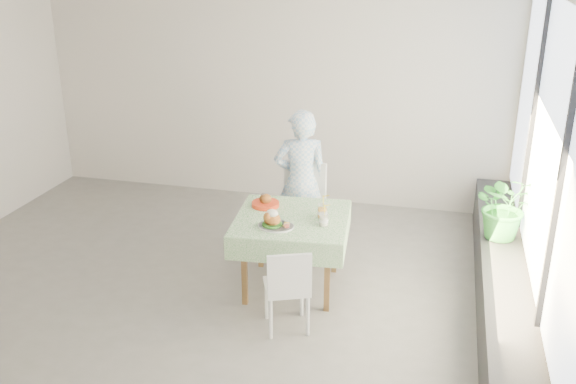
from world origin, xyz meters
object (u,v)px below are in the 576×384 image
(chair_far, at_px, (299,228))
(juice_cup_orange, at_px, (322,212))
(chair_near, at_px, (287,303))
(cafe_table, at_px, (292,244))
(potted_plant, at_px, (506,206))
(main_dish, at_px, (274,222))
(diner, at_px, (301,182))

(chair_far, height_order, juice_cup_orange, juice_cup_orange)
(chair_far, xyz_separation_m, chair_near, (0.23, -1.42, -0.06))
(cafe_table, xyz_separation_m, potted_plant, (1.94, 0.57, 0.37))
(juice_cup_orange, distance_m, potted_plant, 1.74)
(main_dish, height_order, potted_plant, potted_plant)
(chair_far, bearing_deg, juice_cup_orange, -60.08)
(cafe_table, bearing_deg, juice_cup_orange, 10.91)
(chair_far, height_order, potted_plant, potted_plant)
(chair_far, relative_size, diner, 0.63)
(cafe_table, bearing_deg, chair_near, -79.30)
(main_dish, height_order, juice_cup_orange, juice_cup_orange)
(chair_near, bearing_deg, cafe_table, 100.70)
(diner, relative_size, potted_plant, 2.39)
(cafe_table, relative_size, diner, 0.72)
(diner, distance_m, potted_plant, 2.07)
(main_dish, bearing_deg, diner, 90.40)
(cafe_table, xyz_separation_m, diner, (-0.11, 0.83, 0.33))
(chair_near, relative_size, main_dish, 2.36)
(diner, xyz_separation_m, main_dish, (0.01, -1.10, 0.01))
(main_dish, relative_size, juice_cup_orange, 1.22)
(cafe_table, relative_size, main_dish, 3.41)
(cafe_table, relative_size, chair_near, 1.44)
(potted_plant, bearing_deg, chair_far, 175.93)
(chair_far, distance_m, potted_plant, 2.11)
(chair_near, relative_size, juice_cup_orange, 2.89)
(chair_far, height_order, main_dish, chair_far)
(juice_cup_orange, xyz_separation_m, potted_plant, (1.66, 0.52, 0.02))
(cafe_table, height_order, diner, diner)
(diner, bearing_deg, potted_plant, 158.21)
(chair_near, bearing_deg, juice_cup_orange, 79.05)
(juice_cup_orange, relative_size, potted_plant, 0.41)
(diner, bearing_deg, cafe_table, 82.89)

